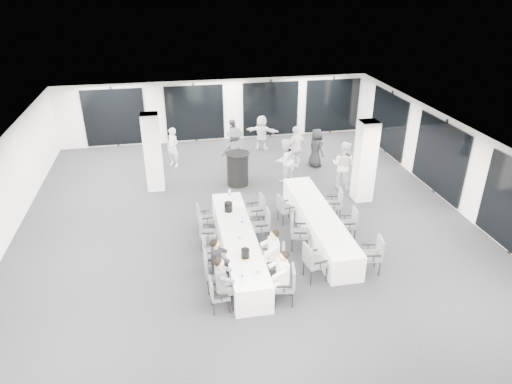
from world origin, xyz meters
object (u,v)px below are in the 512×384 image
Objects in this scene: chair_main_right_far at (257,209)px; standing_guest_c at (235,148)px; banquet_table_main at (238,245)px; standing_guest_f at (262,130)px; chair_side_right_mid at (350,222)px; standing_guest_e at (316,145)px; chair_main_right_fourth at (263,223)px; chair_main_right_mid at (271,246)px; chair_side_right_near at (374,253)px; standing_guest_g at (173,145)px; ice_bucket_near at (245,254)px; chair_side_left_near at (312,260)px; standing_guest_d at (296,145)px; chair_side_right_far at (336,202)px; chair_main_left_near at (217,293)px; chair_main_left_fourth at (206,231)px; banquet_table_side at (318,223)px; chair_main_left_far at (203,217)px; chair_main_left_mid at (209,250)px; standing_guest_h at (344,162)px; standing_guest_b at (284,157)px; ice_bucket_far at (228,207)px; cocktail_table at (238,169)px; chair_side_left_mid at (297,231)px; standing_guest_a at (233,135)px; chair_main_right_second at (278,260)px; chair_main_left_second at (212,269)px.

standing_guest_c is at bearing -3.86° from chair_main_right_far.
standing_guest_f is at bearing 74.05° from banquet_table_main.
standing_guest_e is (0.69, 5.46, 0.34)m from chair_side_right_mid.
chair_main_right_mid is at bearing -178.17° from chair_main_right_fourth.
standing_guest_g is at bearing 39.29° from chair_side_right_near.
ice_bucket_near is (-0.84, -2.75, 0.28)m from chair_main_right_far.
chair_side_left_near is 7.26m from standing_guest_d.
chair_side_left_near is 3.39m from chair_side_right_far.
standing_guest_c is at bearing 166.06° from chair_main_left_near.
chair_main_right_mid is at bearing 66.50° from chair_main_left_fourth.
standing_guest_g is at bearing 123.41° from banquet_table_side.
chair_side_right_mid reaches higher than banquet_table_side.
standing_guest_f is at bearing 148.77° from chair_main_left_far.
banquet_table_side is at bearing 101.90° from chair_main_left_mid.
standing_guest_h is at bearing 129.39° from chair_main_left_fourth.
ice_bucket_near is (-1.69, 0.18, 0.29)m from chair_side_left_near.
banquet_table_main is 5.34m from standing_guest_b.
standing_guest_b is 4.26m from ice_bucket_far.
standing_guest_f is (1.59, 3.38, 0.25)m from cocktail_table.
chair_side_right_mid is (1.67, 0.21, -0.02)m from chair_side_left_mid.
standing_guest_b is 6.39m from ice_bucket_near.
standing_guest_g reaches higher than standing_guest_f.
standing_guest_a is (0.16, 6.99, 0.31)m from chair_main_right_fourth.
chair_side_right_near is at bearing 97.75° from chair_main_left_near.
standing_guest_c is at bearing 159.91° from chair_main_left_mid.
standing_guest_b is at bearing 67.18° from ice_bucket_near.
cocktail_table is 1.22m from standing_guest_c.
cocktail_table reaches higher than chair_main_right_mid.
chair_main_left_mid is 1.01× the size of chair_main_right_mid.
standing_guest_c is (-1.73, 5.09, 0.65)m from banquet_table_side.
chair_main_left_far is 0.93× the size of chair_main_right_second.
chair_main_left_second reaches higher than chair_main_left_fourth.
chair_side_right_mid is at bearing 116.10° from standing_guest_h.
ice_bucket_near reaches higher than chair_side_right_mid.
cocktail_table is 1.26× the size of chair_main_right_second.
chair_main_left_near is 9.04m from standing_guest_g.
standing_guest_c is (1.63, 4.33, 0.50)m from chair_main_left_far.
standing_guest_b is at bearing -8.35° from chair_main_right_mid.
standing_guest_a reaches higher than chair_main_right_second.
banquet_table_side is at bearing -127.65° from standing_guest_a.
standing_guest_e is (4.88, 5.15, 0.36)m from chair_main_left_fourth.
chair_main_right_second is at bearing -88.81° from cocktail_table.
chair_side_right_mid is at bearing -15.51° from ice_bucket_far.
standing_guest_e is at bearing 55.02° from banquet_table_main.
chair_main_left_mid is at bearing -37.23° from standing_guest_g.
chair_side_left_near is at bearing 99.44° from chair_side_right_near.
standing_guest_c is at bearing 81.14° from standing_guest_f.
chair_side_left_near is (0.85, -2.05, 0.01)m from chair_main_right_fourth.
chair_main_right_far is 2.53m from chair_side_right_far.
standing_guest_d is at bearing -158.13° from standing_guest_b.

